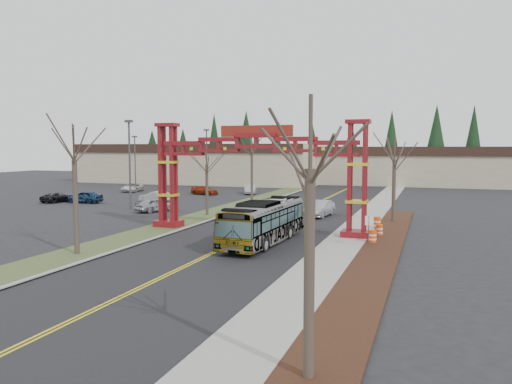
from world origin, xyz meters
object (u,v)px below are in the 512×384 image
at_px(parked_car_near_c, 58,197).
at_px(light_pole_mid, 135,160).
at_px(gateway_arch, 256,158).
at_px(light_pole_near, 130,158).
at_px(bare_tree_median_mid, 207,165).
at_px(barrel_mid, 379,230).
at_px(parked_car_near_b, 156,197).
at_px(barrel_north, 377,223).
at_px(parked_car_far_a, 251,189).
at_px(light_pole_far, 207,155).
at_px(barrel_south, 373,237).
at_px(retail_building_east, 414,165).
at_px(bare_tree_right_near, 310,171).
at_px(parked_car_mid_b, 85,197).
at_px(street_sign, 369,225).
at_px(transit_bus, 264,222).
at_px(silver_sedan, 320,209).
at_px(bare_tree_median_near, 74,160).
at_px(bare_tree_median_far, 252,151).
at_px(retail_building_west, 205,163).
at_px(parked_car_far_b, 133,187).
at_px(parked_car_near_a, 155,205).
at_px(bare_tree_right_far, 394,160).
at_px(parked_car_mid_a, 204,190).

xyz_separation_m(parked_car_near_c, light_pole_mid, (1.79, 14.58, 4.36)).
relative_size(gateway_arch, light_pole_near, 1.85).
bearing_deg(bare_tree_median_mid, barrel_mid, -19.91).
height_order(parked_car_near_b, barrel_north, parked_car_near_b).
height_order(parked_car_near_c, parked_car_far_a, parked_car_far_a).
relative_size(light_pole_far, barrel_south, 9.92).
height_order(retail_building_east, bare_tree_right_near, bare_tree_right_near).
xyz_separation_m(parked_car_mid_b, street_sign, (36.52, -16.91, 0.86)).
bearing_deg(transit_bus, light_pole_near, 148.49).
distance_m(retail_building_east, silver_sedan, 51.64).
bearing_deg(bare_tree_right_near, parked_car_near_b, 125.86).
relative_size(parked_car_near_c, barrel_north, 4.09).
height_order(bare_tree_median_near, light_pole_far, light_pole_far).
bearing_deg(bare_tree_median_mid, bare_tree_median_far, 90.00).
height_order(light_pole_near, barrel_north, light_pole_near).
xyz_separation_m(silver_sedan, parked_car_mid_b, (-30.05, 2.38, -0.05)).
bearing_deg(retail_building_west, transit_bus, -61.07).
bearing_deg(parked_car_far_a, barrel_mid, -70.46).
height_order(bare_tree_median_mid, barrel_mid, bare_tree_median_mid).
xyz_separation_m(parked_car_near_b, light_pole_near, (0.92, -6.97, 5.01)).
bearing_deg(bare_tree_median_near, parked_car_near_c, 132.97).
distance_m(bare_tree_median_near, light_pole_near, 24.03).
height_order(parked_car_far_b, bare_tree_median_near, bare_tree_median_near).
relative_size(transit_bus, barrel_north, 10.26).
height_order(parked_car_far_a, barrel_mid, parked_car_far_a).
xyz_separation_m(gateway_arch, barrel_north, (9.06, 4.63, -5.44)).
distance_m(parked_car_far_b, street_sign, 51.46).
xyz_separation_m(retail_building_west, parked_car_near_a, (15.43, -45.23, -3.02)).
xyz_separation_m(parked_car_near_a, light_pole_far, (-7.01, 27.95, 4.94)).
distance_m(silver_sedan, bare_tree_median_far, 15.83).
distance_m(retail_building_east, parked_car_near_a, 58.69).
distance_m(parked_car_mid_b, bare_tree_right_far, 37.73).
bearing_deg(barrel_south, light_pole_far, 128.91).
xyz_separation_m(parked_car_mid_a, barrel_mid, (27.53, -26.74, -0.15)).
bearing_deg(bare_tree_median_near, parked_car_near_b, 111.58).
bearing_deg(transit_bus, bare_tree_median_far, 114.63).
height_order(parked_car_near_a, barrel_north, parked_car_near_a).
distance_m(bare_tree_median_mid, barrel_south, 20.35).
xyz_separation_m(retail_building_east, light_pole_far, (-31.59, -25.28, 2.17)).
bearing_deg(bare_tree_right_near, parked_car_far_b, 127.70).
bearing_deg(light_pole_far, bare_tree_right_far, -40.89).
relative_size(light_pole_far, barrel_north, 9.11).
xyz_separation_m(parked_car_mid_b, bare_tree_right_far, (37.19, -3.94, 4.98)).
bearing_deg(transit_bus, light_pole_mid, 137.47).
height_order(parked_car_near_a, parked_car_mid_a, parked_car_near_a).
bearing_deg(parked_car_near_c, silver_sedan, -173.90).
relative_size(bare_tree_right_far, light_pole_far, 0.82).
distance_m(retail_building_east, barrel_north, 57.41).
bearing_deg(retail_building_west, barrel_mid, -53.03).
height_order(parked_car_far_a, bare_tree_right_near, bare_tree_right_near).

